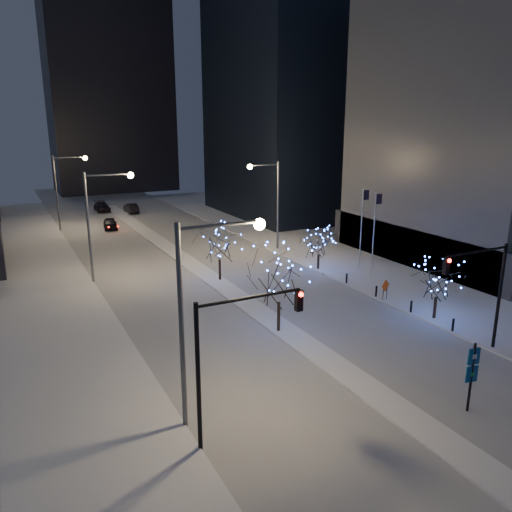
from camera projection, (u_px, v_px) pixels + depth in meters
ground at (376, 396)px, 26.70m from camera, size 160.00×160.00×0.00m
road at (172, 251)px, 56.74m from camera, size 20.00×130.00×0.02m
median at (186, 261)px, 52.43m from camera, size 2.00×80.00×0.15m
east_sidewalk at (360, 266)px, 50.48m from camera, size 10.00×90.00×0.15m
west_sidewalk at (55, 315)px, 37.66m from camera, size 8.00×90.00×0.15m
plinth at (505, 233)px, 56.66m from camera, size 30.00×24.00×4.00m
horizon_block at (109, 88)px, 102.89m from camera, size 24.00×14.00×42.00m
street_lamp_w_near at (202, 296)px, 22.77m from camera, size 4.40×0.56×10.00m
street_lamp_w_mid at (100, 211)px, 44.24m from camera, size 4.40×0.56×10.00m
street_lamp_w_far at (64, 182)px, 65.70m from camera, size 4.40×0.56×10.00m
street_lamp_east at (271, 194)px, 55.24m from camera, size 3.90×0.56×10.00m
traffic_signal_west at (231, 345)px, 21.72m from camera, size 5.26×0.43×7.00m
traffic_signal_east at (485, 282)px, 30.27m from camera, size 5.26×0.43×7.00m
flagpoles at (368, 227)px, 46.17m from camera, size 1.35×2.60×8.00m
bollards at (393, 299)px, 39.63m from camera, size 0.16×12.16×0.90m
car_near at (110, 224)px, 68.14m from camera, size 2.36×4.57×1.49m
car_mid at (131, 208)px, 80.51m from camera, size 1.61×4.60×1.52m
car_far at (102, 207)px, 81.68m from camera, size 2.16×5.15×1.49m
holiday_tree_median_near at (279, 278)px, 33.70m from camera, size 5.42×5.42×5.94m
holiday_tree_median_far at (219, 243)px, 45.07m from camera, size 4.97×4.97×5.41m
holiday_tree_plaza_near at (438, 280)px, 36.17m from camera, size 4.67×4.67×4.52m
holiday_tree_plaza_far at (319, 243)px, 48.62m from camera, size 3.35×3.35×4.14m
wayfinding_sign at (472, 370)px, 24.67m from camera, size 0.67×0.19×3.74m
construction_sign at (385, 288)px, 40.43m from camera, size 1.01×0.32×1.72m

